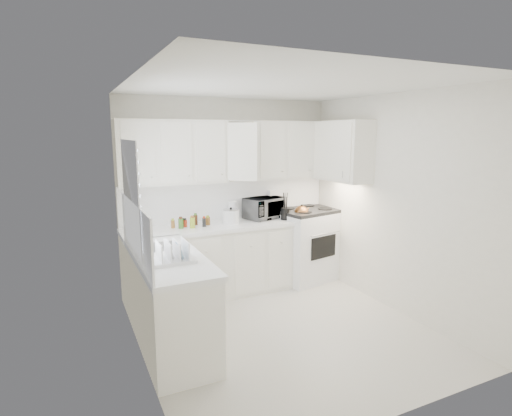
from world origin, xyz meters
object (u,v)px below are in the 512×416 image
stove (306,234)px  dish_rack (171,250)px  microwave (264,206)px  utensil_crock (285,206)px  tea_kettle (301,212)px  rice_cooker (231,216)px

stove → dish_rack: bearing=-161.8°
microwave → utensil_crock: (0.22, -0.21, 0.01)m
stove → dish_rack: size_ratio=3.26×
microwave → utensil_crock: utensil_crock is taller
stove → tea_kettle: stove is taller
utensil_crock → dish_rack: (-1.89, -1.20, -0.08)m
tea_kettle → utensil_crock: (-0.23, 0.06, 0.09)m
microwave → rice_cooker: (-0.56, -0.13, -0.07)m
utensil_crock → dish_rack: 2.24m
stove → microwave: (-0.63, 0.11, 0.46)m
utensil_crock → dish_rack: bearing=-147.5°
rice_cooker → utensil_crock: size_ratio=0.56×
microwave → rice_cooker: microwave is taller
microwave → dish_rack: size_ratio=1.30×
dish_rack → utensil_crock: bearing=33.0°
stove → rice_cooker: 1.25m
rice_cooker → microwave: bearing=29.6°
dish_rack → stove: bearing=30.1°
tea_kettle → rice_cooker: (-1.01, 0.14, 0.01)m
rice_cooker → utensil_crock: 0.79m
tea_kettle → microwave: 0.53m
microwave → dish_rack: (-1.67, -1.41, -0.07)m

